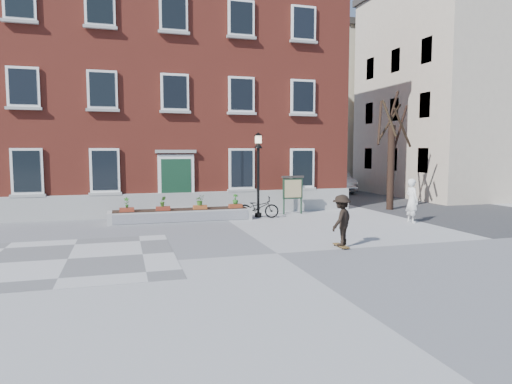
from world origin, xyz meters
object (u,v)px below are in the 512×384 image
object	(u,v)px
bicycle	(258,207)
parked_car	(337,182)
bystander	(412,201)
lamp_post	(258,163)
skateboarder	(342,220)
notice_board	(293,188)

from	to	relation	value
bicycle	parked_car	size ratio (longest dim) A/B	0.39
bystander	lamp_post	world-z (taller)	lamp_post
skateboarder	notice_board	bearing A→B (deg)	80.69
bicycle	bystander	world-z (taller)	bystander
bicycle	parked_car	xyz separation A→B (m)	(9.36, 10.83, 0.29)
parked_car	skateboarder	distance (m)	19.69
parked_car	bicycle	bearing A→B (deg)	-121.31
notice_board	skateboarder	xyz separation A→B (m)	(-1.25, -7.62, -0.38)
bicycle	notice_board	bearing A→B (deg)	-56.15
parked_car	lamp_post	world-z (taller)	lamp_post
bystander	notice_board	world-z (taller)	bystander
parked_car	notice_board	distance (m)	12.50
parked_car	bystander	distance (m)	14.39
bystander	notice_board	distance (m)	5.58
lamp_post	skateboarder	world-z (taller)	lamp_post
bicycle	parked_car	bearing A→B (deg)	-28.04
bystander	parked_car	bearing A→B (deg)	-15.19
bystander	skateboarder	distance (m)	6.41
bicycle	bystander	bearing A→B (deg)	-105.07
bicycle	bystander	xyz separation A→B (m)	(5.95, -3.14, 0.46)
notice_board	skateboarder	bearing A→B (deg)	-99.31
lamp_post	parked_car	bearing A→B (deg)	48.69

